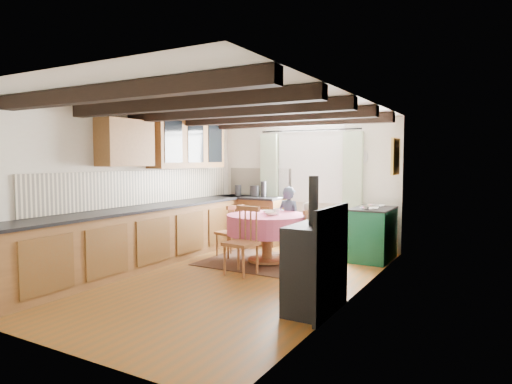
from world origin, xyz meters
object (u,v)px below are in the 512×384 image
Objects in this scene: cast_iron_stove at (313,244)px; cup at (277,212)px; child_right at (311,235)px; chair_near at (241,241)px; child_far at (289,221)px; dining_table at (267,239)px; chair_left at (229,231)px; chair_right at (319,240)px; aga_range at (372,233)px.

cast_iron_stove is 2.25m from cup.
cup is (-0.57, -0.02, 0.32)m from child_right.
chair_near is 0.82× the size of child_far.
child_right is at bearing 144.68° from child_far.
cup is at bearing 127.05° from cast_iron_stove.
child_far is at bearing 84.58° from dining_table.
chair_left is at bearing 82.73° from child_right.
chair_right is 0.88× the size of child_right.
child_right reaches higher than cup.
aga_range reaches higher than dining_table.
chair_near is 2.34m from aga_range.
chair_right is 0.81m from cup.
child_far is 0.93m from child_right.
cup is (0.10, -0.66, 0.23)m from child_far.
dining_table is 1.08× the size of child_far.
chair_right is 0.15m from child_right.
cast_iron_stove reaches higher than chair_near.
child_far reaches higher than dining_table.
cast_iron_stove is 13.32× the size of cup.
child_right is 9.18× the size of cup.
cup is at bearing 106.78° from child_far.
cup is (-1.35, 1.79, 0.09)m from cast_iron_stove.
aga_range is 1.66m from cup.
child_far is (-0.81, 0.66, 0.15)m from chair_right.
chair_left is at bearing 141.01° from cast_iron_stove.
child_far reaches higher than chair_left.
child_far reaches higher than chair_right.
chair_near is at bearing 57.36° from chair_left.
chair_right is at bearing 105.14° from chair_left.
chair_right is 0.94× the size of aga_range.
chair_near is 1.09× the size of chair_left.
aga_range is 2.84m from cast_iron_stove.
chair_right is at bearing 1.43° from dining_table.
chair_left is 2.37m from aga_range.
chair_near is 0.96× the size of child_right.
cup is at bearing -140.43° from aga_range.
chair_near reaches higher than chair_left.
chair_right is at bearing -104.09° from child_right.
chair_right reaches higher than cup.
chair_left is at bearing 45.52° from child_far.
cast_iron_stove is at bearing -163.18° from child_right.
chair_left is 0.88× the size of child_right.
chair_left is (-0.78, 0.90, -0.04)m from chair_near.
chair_near is 1.02× the size of aga_range.
aga_range is 8.62× the size of cup.
aga_range and cup have the same top height.
chair_near is 8.83× the size of cup.
cup is at bearing 5.49° from dining_table.
cup is (0.92, -0.04, 0.38)m from chair_left.
chair_right reaches higher than dining_table.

